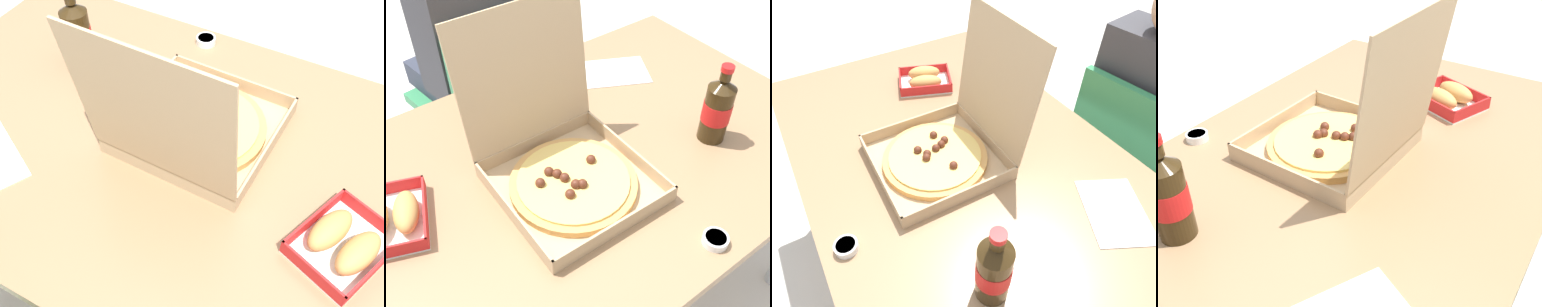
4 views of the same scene
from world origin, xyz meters
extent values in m
plane|color=beige|center=(0.00, 0.00, 0.00)|extent=(10.00, 10.00, 0.00)
cube|color=#997551|center=(0.00, 0.00, 0.69)|extent=(1.46, 0.90, 0.03)
cylinder|color=#B7B7BC|center=(-0.66, -0.38, 0.34)|extent=(0.05, 0.05, 0.68)
cylinder|color=#B7B7BC|center=(-0.66, 0.38, 0.34)|extent=(0.05, 0.05, 0.68)
cube|color=#338451|center=(0.09, 0.75, 0.43)|extent=(0.45, 0.45, 0.04)
cube|color=#338451|center=(0.11, 0.56, 0.64)|extent=(0.36, 0.08, 0.38)
cylinder|color=#B2B2B7|center=(-0.10, 0.89, 0.21)|extent=(0.03, 0.03, 0.43)
cylinder|color=#B2B2B7|center=(0.28, 0.60, 0.21)|extent=(0.03, 0.03, 0.43)
cylinder|color=#B2B2B7|center=(-0.06, 0.56, 0.21)|extent=(0.03, 0.03, 0.43)
cylinder|color=#333847|center=(0.16, 0.91, 0.23)|extent=(0.09, 0.09, 0.45)
cylinder|color=#333847|center=(-0.02, 0.88, 0.23)|extent=(0.09, 0.09, 0.45)
cube|color=#333847|center=(-0.01, 0.84, 0.50)|extent=(0.15, 0.31, 0.10)
cube|color=#38383D|center=(0.10, 0.69, 0.76)|extent=(0.38, 0.23, 0.42)
cube|color=tan|center=(-0.03, -0.07, 0.71)|extent=(0.35, 0.35, 0.01)
cube|color=tan|center=(-0.04, -0.24, 0.74)|extent=(0.34, 0.01, 0.04)
cube|color=tan|center=(-0.20, -0.07, 0.74)|extent=(0.01, 0.34, 0.04)
cube|color=tan|center=(0.14, -0.08, 0.74)|extent=(0.01, 0.34, 0.04)
cube|color=tan|center=(-0.03, 0.09, 0.74)|extent=(0.34, 0.01, 0.04)
cube|color=tan|center=(-0.03, 0.12, 0.93)|extent=(0.34, 0.06, 0.34)
cylinder|color=tan|center=(-0.03, -0.07, 0.72)|extent=(0.31, 0.31, 0.02)
cylinder|color=#EAC666|center=(-0.03, -0.07, 0.74)|extent=(0.27, 0.27, 0.01)
sphere|color=#562819|center=(-0.05, -0.06, 0.75)|extent=(0.02, 0.02, 0.02)
sphere|color=#562819|center=(-0.10, -0.04, 0.75)|extent=(0.02, 0.02, 0.02)
sphere|color=#562819|center=(-0.07, -0.11, 0.75)|extent=(0.02, 0.02, 0.02)
sphere|color=#562819|center=(-0.07, -0.02, 0.75)|extent=(0.02, 0.02, 0.02)
sphere|color=#562819|center=(-0.03, -0.10, 0.75)|extent=(0.02, 0.02, 0.02)
sphere|color=#562819|center=(0.04, -0.05, 0.75)|extent=(0.02, 0.02, 0.02)
sphere|color=#562819|center=(-0.06, -0.04, 0.75)|extent=(0.02, 0.02, 0.02)
sphere|color=#562819|center=(-0.04, -0.10, 0.75)|extent=(0.02, 0.02, 0.02)
cube|color=white|center=(-0.42, 0.08, 0.71)|extent=(0.21, 0.23, 0.00)
cube|color=red|center=(-0.45, -0.01, 0.73)|extent=(0.14, 0.06, 0.03)
cube|color=red|center=(-0.38, 0.17, 0.73)|extent=(0.14, 0.06, 0.03)
cube|color=red|center=(-0.49, 0.11, 0.73)|extent=(0.07, 0.18, 0.03)
cube|color=red|center=(-0.35, 0.05, 0.73)|extent=(0.07, 0.18, 0.03)
ellipsoid|color=tan|center=(-0.45, 0.09, 0.74)|extent=(0.10, 0.13, 0.05)
ellipsoid|color=tan|center=(-0.39, 0.07, 0.74)|extent=(0.10, 0.13, 0.05)
cylinder|color=#33230F|center=(0.37, -0.15, 0.79)|extent=(0.07, 0.07, 0.16)
cone|color=#33230F|center=(0.37, -0.15, 0.88)|extent=(0.07, 0.07, 0.02)
cylinder|color=#33230F|center=(0.37, -0.15, 0.91)|extent=(0.03, 0.03, 0.02)
cylinder|color=red|center=(0.37, -0.15, 0.93)|extent=(0.03, 0.03, 0.01)
cylinder|color=red|center=(0.37, -0.15, 0.80)|extent=(0.07, 0.07, 0.06)
cube|color=white|center=(0.36, 0.24, 0.71)|extent=(0.26, 0.23, 0.00)
cylinder|color=white|center=(0.12, -0.39, 0.72)|extent=(0.06, 0.06, 0.02)
cylinder|color=#DBBC66|center=(0.12, -0.39, 0.73)|extent=(0.05, 0.05, 0.01)
camera|label=1|loc=(-0.37, 0.61, 1.53)|focal=43.83mm
camera|label=2|loc=(-0.47, -0.68, 1.54)|focal=43.12mm
camera|label=3|loc=(0.61, -0.36, 1.43)|focal=31.57mm
camera|label=4|loc=(0.73, 0.48, 1.34)|focal=42.16mm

